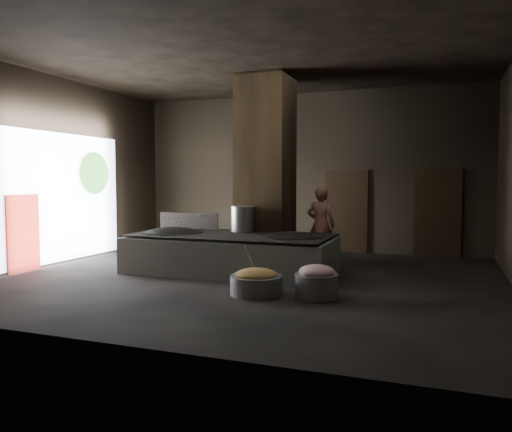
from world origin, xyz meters
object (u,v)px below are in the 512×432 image
at_px(cook, 321,225).
at_px(meat_basin, 317,286).
at_px(wok_left, 172,236).
at_px(veg_basin, 256,285).
at_px(wok_right, 291,240).
at_px(hearth_platform, 231,254).
at_px(stock_pot, 243,219).

distance_m(cook, meat_basin, 3.68).
distance_m(wok_left, veg_basin, 3.34).
bearing_deg(wok_right, hearth_platform, -177.88).
xyz_separation_m(veg_basin, meat_basin, (1.04, 0.15, 0.04)).
bearing_deg(cook, veg_basin, 85.69).
relative_size(wok_left, wok_right, 1.07).
bearing_deg(stock_pot, veg_basin, -63.01).
bearing_deg(wok_left, hearth_platform, 1.97).
distance_m(wok_right, stock_pot, 1.44).
relative_size(stock_pot, cook, 0.31).
xyz_separation_m(wok_right, cook, (0.22, 1.75, 0.18)).
relative_size(stock_pot, meat_basin, 0.77).
bearing_deg(hearth_platform, wok_left, -179.41).
height_order(stock_pot, cook, cook).
distance_m(stock_pot, meat_basin, 3.35).
relative_size(wok_right, veg_basin, 1.42).
distance_m(wok_right, cook, 1.78).
xyz_separation_m(hearth_platform, wok_left, (-1.45, -0.05, 0.36)).
height_order(hearth_platform, veg_basin, hearth_platform).
bearing_deg(meat_basin, veg_basin, -171.88).
xyz_separation_m(wok_left, wok_right, (2.80, 0.10, 0.00)).
bearing_deg(wok_left, veg_basin, -33.69).
height_order(wok_right, veg_basin, wok_right).
relative_size(hearth_platform, meat_basin, 5.94).
distance_m(hearth_platform, stock_pot, 0.93).
relative_size(hearth_platform, wok_right, 3.41).
xyz_separation_m(hearth_platform, cook, (1.57, 1.80, 0.55)).
distance_m(stock_pot, cook, 1.98).
bearing_deg(meat_basin, wok_left, 156.11).
distance_m(hearth_platform, veg_basin, 2.28).
bearing_deg(wok_left, meat_basin, -23.89).
xyz_separation_m(wok_left, meat_basin, (3.78, -1.67, -0.55)).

